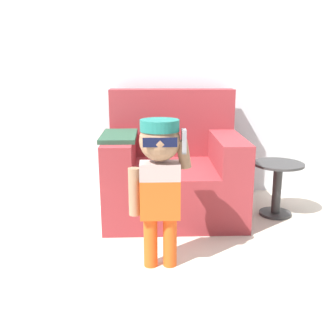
{
  "coord_description": "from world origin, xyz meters",
  "views": [
    {
      "loc": [
        -0.39,
        -2.8,
        1.14
      ],
      "look_at": [
        -0.29,
        -0.29,
        0.48
      ],
      "focal_mm": 42.0,
      "sensor_mm": 36.0,
      "label": 1
    }
  ],
  "objects": [
    {
      "name": "wall_back",
      "position": [
        0.0,
        0.7,
        1.3
      ],
      "size": [
        10.0,
        0.05,
        2.6
      ],
      "color": "silver",
      "rests_on": "ground_plane"
    },
    {
      "name": "side_table",
      "position": [
        0.57,
        0.06,
        0.26
      ],
      "size": [
        0.38,
        0.38,
        0.42
      ],
      "color": "#333333",
      "rests_on": "ground_plane"
    },
    {
      "name": "ground_plane",
      "position": [
        0.0,
        0.0,
        0.0
      ],
      "size": [
        10.0,
        10.0,
        0.0
      ],
      "primitive_type": "plane",
      "color": "beige"
    },
    {
      "name": "armchair",
      "position": [
        -0.23,
        0.19,
        0.34
      ],
      "size": [
        1.04,
        0.91,
        0.95
      ],
      "color": "maroon",
      "rests_on": "ground_plane"
    },
    {
      "name": "person_child",
      "position": [
        -0.35,
        -0.71,
        0.57
      ],
      "size": [
        0.35,
        0.26,
        0.86
      ],
      "color": "#E05119",
      "rests_on": "ground_plane"
    }
  ]
}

